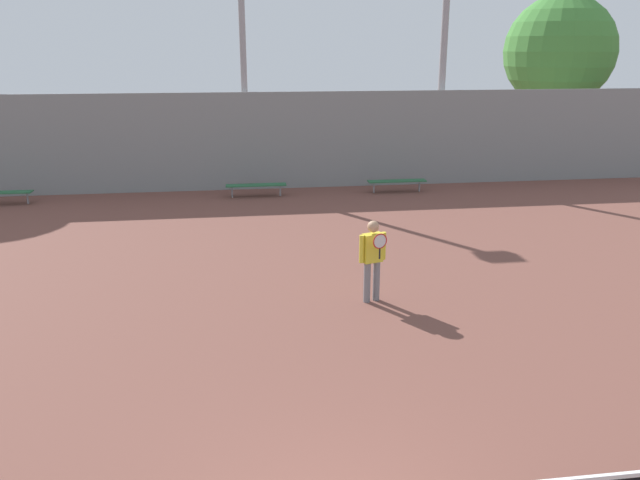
# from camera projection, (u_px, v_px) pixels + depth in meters

# --- Properties ---
(tennis_player) EXTENTS (0.58, 0.48, 1.71)m
(tennis_player) POSITION_uv_depth(u_px,v_px,m) (373.00, 256.00, 12.53)
(tennis_player) COLOR slate
(tennis_player) RESTS_ON ground_plane
(bench_courtside_near) EXTENTS (2.09, 0.40, 0.43)m
(bench_courtside_near) POSITION_uv_depth(u_px,v_px,m) (256.00, 186.00, 21.58)
(bench_courtside_near) COLOR #28663D
(bench_courtside_near) RESTS_ON ground_plane
(bench_courtside_far) EXTENTS (2.09, 0.40, 0.43)m
(bench_courtside_far) POSITION_uv_depth(u_px,v_px,m) (397.00, 181.00, 22.24)
(bench_courtside_far) COLOR #28663D
(bench_courtside_far) RESTS_ON ground_plane
(bench_adjacent_court) EXTENTS (1.73, 0.40, 0.43)m
(bench_adjacent_court) POSITION_uv_depth(u_px,v_px,m) (5.00, 193.00, 20.50)
(bench_adjacent_court) COLOR #28663D
(bench_adjacent_court) RESTS_ON ground_plane
(light_pole_near_left) EXTENTS (0.90, 0.60, 10.13)m
(light_pole_near_left) POSITION_uv_depth(u_px,v_px,m) (445.00, 22.00, 22.73)
(light_pole_near_left) COLOR #939399
(light_pole_near_left) RESTS_ON ground_plane
(light_pole_far_right) EXTENTS (0.90, 0.60, 8.35)m
(light_pole_far_right) POSITION_uv_depth(u_px,v_px,m) (243.00, 42.00, 21.73)
(light_pole_far_right) COLOR #939399
(light_pole_far_right) RESTS_ON ground_plane
(back_fence) EXTENTS (34.62, 0.06, 3.47)m
(back_fence) POSITION_uv_depth(u_px,v_px,m) (258.00, 141.00, 22.39)
(back_fence) COLOR gray
(back_fence) RESTS_ON ground_plane
(tree_green_tall) EXTENTS (4.72, 4.72, 7.15)m
(tree_green_tall) POSITION_uv_depth(u_px,v_px,m) (559.00, 52.00, 26.89)
(tree_green_tall) COLOR brown
(tree_green_tall) RESTS_ON ground_plane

